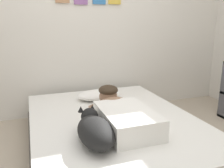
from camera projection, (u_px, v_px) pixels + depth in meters
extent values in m
cube|color=silver|center=(89.00, 21.00, 3.18)|extent=(4.16, 0.10, 2.50)
cube|color=#4C4742|center=(113.00, 143.00, 2.38)|extent=(1.58, 2.06, 0.12)
cube|color=white|center=(113.00, 128.00, 2.34)|extent=(1.54, 2.00, 0.22)
ellipsoid|color=white|center=(99.00, 95.00, 2.84)|extent=(0.52, 0.32, 0.11)
cube|color=white|center=(127.00, 120.00, 2.02)|extent=(0.42, 0.64, 0.18)
ellipsoid|color=#8C664C|center=(113.00, 105.00, 2.33)|extent=(0.32, 0.20, 0.16)
sphere|color=#8C664C|center=(108.00, 97.00, 2.46)|extent=(0.19, 0.19, 0.19)
ellipsoid|color=#332619|center=(108.00, 90.00, 2.44)|extent=(0.20, 0.20, 0.10)
cylinder|color=#8C664C|center=(100.00, 105.00, 2.43)|extent=(0.23, 0.07, 0.14)
cylinder|color=#8C664C|center=(118.00, 102.00, 2.49)|extent=(0.23, 0.07, 0.14)
ellipsoid|color=black|center=(96.00, 132.00, 1.77)|extent=(0.26, 0.48, 0.20)
sphere|color=black|center=(90.00, 117.00, 2.01)|extent=(0.15, 0.15, 0.15)
cone|color=black|center=(81.00, 109.00, 1.99)|extent=(0.05, 0.05, 0.05)
cone|color=black|center=(92.00, 108.00, 2.02)|extent=(0.05, 0.05, 0.05)
cylinder|color=#D84C47|center=(110.00, 97.00, 2.83)|extent=(0.09, 0.09, 0.07)
torus|color=#D84C47|center=(114.00, 96.00, 2.85)|extent=(0.05, 0.01, 0.05)
cube|color=black|center=(112.00, 139.00, 1.86)|extent=(0.07, 0.14, 0.01)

